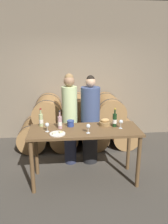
% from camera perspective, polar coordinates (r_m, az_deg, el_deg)
% --- Properties ---
extents(ground_plane, '(10.00, 10.00, 0.00)m').
position_cam_1_polar(ground_plane, '(3.93, 0.19, -17.24)').
color(ground_plane, '#4C473F').
extents(stone_wall_back, '(10.00, 0.12, 3.20)m').
position_cam_1_polar(stone_wall_back, '(5.34, -1.97, 10.24)').
color(stone_wall_back, gray).
rests_on(stone_wall_back, ground_plane).
extents(barrel_stack, '(2.66, 0.97, 1.16)m').
position_cam_1_polar(barrel_stack, '(4.99, -1.43, -2.80)').
color(barrel_stack, '#A87A47').
rests_on(barrel_stack, ground_plane).
extents(tasting_table, '(1.77, 0.66, 0.92)m').
position_cam_1_polar(tasting_table, '(3.55, 0.20, -6.49)').
color(tasting_table, brown).
rests_on(tasting_table, ground_plane).
extents(person_left, '(0.28, 0.28, 1.74)m').
position_cam_1_polar(person_left, '(4.08, -3.73, -1.61)').
color(person_left, '#2D334C').
rests_on(person_left, ground_plane).
extents(person_right, '(0.35, 0.35, 1.71)m').
position_cam_1_polar(person_right, '(4.13, 1.65, -2.13)').
color(person_right, '#232326').
rests_on(person_right, ground_plane).
extents(wine_bottle_red, '(0.07, 0.07, 0.32)m').
position_cam_1_polar(wine_bottle_red, '(3.62, 8.00, -2.09)').
color(wine_bottle_red, '#193819').
rests_on(wine_bottle_red, tasting_table).
extents(wine_bottle_white, '(0.07, 0.07, 0.31)m').
position_cam_1_polar(wine_bottle_white, '(3.67, -11.16, -2.04)').
color(wine_bottle_white, '#ADBC7F').
rests_on(wine_bottle_white, tasting_table).
extents(wine_bottle_rose, '(0.07, 0.07, 0.30)m').
position_cam_1_polar(wine_bottle_rose, '(3.52, -6.31, -2.69)').
color(wine_bottle_rose, '#BC8E93').
rests_on(wine_bottle_rose, tasting_table).
extents(blue_crock, '(0.12, 0.12, 0.10)m').
position_cam_1_polar(blue_crock, '(3.62, -3.53, -2.91)').
color(blue_crock, navy).
rests_on(blue_crock, tasting_table).
extents(bread_basket, '(0.19, 0.19, 0.12)m').
position_cam_1_polar(bread_basket, '(3.67, 5.46, -2.79)').
color(bread_basket, olive).
rests_on(bread_basket, tasting_table).
extents(cheese_plate, '(0.24, 0.24, 0.04)m').
position_cam_1_polar(cheese_plate, '(3.33, -6.95, -5.64)').
color(cheese_plate, white).
rests_on(cheese_plate, tasting_table).
extents(wine_glass_far_left, '(0.07, 0.07, 0.15)m').
position_cam_1_polar(wine_glass_far_left, '(3.42, -9.62, -3.40)').
color(wine_glass_far_left, white).
rests_on(wine_glass_far_left, tasting_table).
extents(wine_glass_left, '(0.07, 0.07, 0.15)m').
position_cam_1_polar(wine_glass_left, '(3.31, 1.10, -3.81)').
color(wine_glass_left, white).
rests_on(wine_glass_left, tasting_table).
extents(wine_glass_center, '(0.07, 0.07, 0.15)m').
position_cam_1_polar(wine_glass_center, '(3.55, 9.63, -2.61)').
color(wine_glass_center, white).
rests_on(wine_glass_center, tasting_table).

